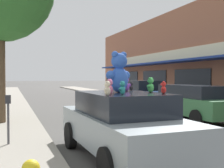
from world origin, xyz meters
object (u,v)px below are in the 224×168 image
object	(u,v)px
plush_art_car	(122,123)
teddy_bear_purple	(126,84)
teddy_bear_giant	(119,73)
parked_car_far_center	(192,101)
teddy_bear_black	(131,86)
parking_meter	(8,113)
teddy_bear_brown	(121,85)
teddy_bear_cream	(107,89)
teddy_bear_teal	(122,88)
teddy_bear_green	(151,85)
teddy_bear_red	(163,88)
teddy_bear_pink	(110,87)
parked_car_far_right	(140,93)

from	to	relation	value
plush_art_car	teddy_bear_purple	world-z (taller)	teddy_bear_purple
teddy_bear_giant	parked_car_far_center	bearing A→B (deg)	-162.61
teddy_bear_black	parking_meter	distance (m)	3.26
teddy_bear_brown	teddy_bear_black	size ratio (longest dim) A/B	1.51
teddy_bear_cream	teddy_bear_teal	size ratio (longest dim) A/B	1.02
teddy_bear_brown	parked_car_far_center	world-z (taller)	teddy_bear_brown
teddy_bear_green	teddy_bear_red	size ratio (longest dim) A/B	1.30
plush_art_car	parked_car_far_center	size ratio (longest dim) A/B	0.98
teddy_bear_pink	parked_car_far_center	size ratio (longest dim) A/B	0.07
teddy_bear_teal	teddy_bear_purple	distance (m)	1.38
teddy_bear_brown	teddy_bear_green	size ratio (longest dim) A/B	1.00
teddy_bear_purple	parking_meter	distance (m)	3.13
parked_car_far_right	parking_meter	bearing A→B (deg)	-134.39
teddy_bear_brown	teddy_bear_pink	bearing A→B (deg)	51.74
teddy_bear_teal	parked_car_far_right	xyz separation A→B (m)	(5.13, 9.91, -0.76)
teddy_bear_cream	parked_car_far_right	distance (m)	11.59
teddy_bear_giant	teddy_bear_purple	bearing A→B (deg)	-150.03
teddy_bear_black	teddy_bear_pink	distance (m)	1.84
teddy_bear_brown	parking_meter	size ratio (longest dim) A/B	0.27
teddy_bear_red	parking_meter	world-z (taller)	teddy_bear_red
teddy_bear_brown	teddy_bear_cream	size ratio (longest dim) A/B	1.24
teddy_bear_red	parked_car_far_center	distance (m)	6.47
teddy_bear_black	teddy_bear_teal	xyz separation A→B (m)	(-0.84, -1.47, 0.02)
plush_art_car	parked_car_far_center	xyz separation A→B (m)	(4.87, 4.08, 0.03)
teddy_bear_purple	plush_art_car	bearing A→B (deg)	61.56
teddy_bear_giant	parked_car_far_right	xyz separation A→B (m)	(4.91, 9.16, -1.08)
teddy_bear_black	teddy_bear_purple	size ratio (longest dim) A/B	0.65
teddy_bear_brown	parking_meter	distance (m)	3.02
teddy_bear_cream	parking_meter	distance (m)	3.29
teddy_bear_pink	parked_car_far_center	bearing A→B (deg)	175.48
parked_car_far_center	parked_car_far_right	distance (m)	5.16
teddy_bear_giant	plush_art_car	bearing A→B (deg)	92.32
teddy_bear_cream	teddy_bear_pink	world-z (taller)	teddy_bear_pink
parked_car_far_center	parking_meter	size ratio (longest dim) A/B	3.64
teddy_bear_cream	parked_car_far_right	world-z (taller)	teddy_bear_cream
teddy_bear_teal	teddy_bear_purple	xyz separation A→B (m)	(0.60, 1.24, 0.04)
plush_art_car	teddy_bear_teal	size ratio (longest dim) A/B	16.43
plush_art_car	teddy_bear_brown	xyz separation A→B (m)	(0.14, 0.41, 0.88)
teddy_bear_giant	teddy_bear_green	distance (m)	0.78
plush_art_car	teddy_bear_giant	distance (m)	1.17
teddy_bear_black	teddy_bear_red	size ratio (longest dim) A/B	0.86
teddy_bear_black	parking_meter	xyz separation A→B (m)	(-3.05, 0.95, -0.68)
teddy_bear_teal	teddy_bear_giant	bearing A→B (deg)	-144.33
teddy_bear_giant	parking_meter	distance (m)	3.12
plush_art_car	teddy_bear_red	distance (m)	1.30
teddy_bear_brown	teddy_bear_black	xyz separation A→B (m)	(0.45, 0.39, -0.06)
parked_car_far_right	parking_meter	world-z (taller)	parked_car_far_right
teddy_bear_red	parked_car_far_center	size ratio (longest dim) A/B	0.06
teddy_bear_green	teddy_bear_red	xyz separation A→B (m)	(0.01, -0.56, -0.04)
teddy_bear_giant	teddy_bear_teal	xyz separation A→B (m)	(-0.22, -0.75, -0.32)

